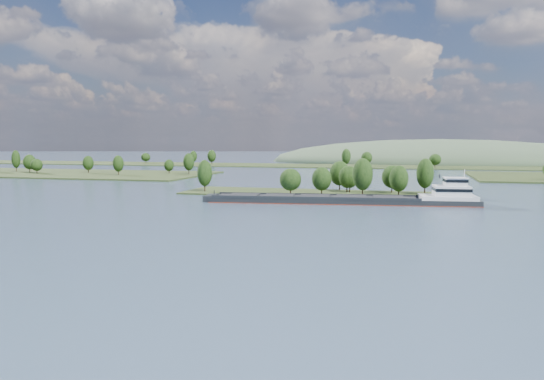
# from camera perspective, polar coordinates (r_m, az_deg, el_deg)

# --- Properties ---
(ground) EXTENTS (1800.00, 1800.00, 0.00)m
(ground) POSITION_cam_1_polar(r_m,az_deg,el_deg) (148.15, -0.09, -2.68)
(ground) COLOR #34465A
(ground) RESTS_ON ground
(tree_island) EXTENTS (100.00, 31.38, 15.03)m
(tree_island) POSITION_cam_1_polar(r_m,az_deg,el_deg) (203.95, 6.32, 0.68)
(tree_island) COLOR #243216
(tree_island) RESTS_ON ground
(back_shoreline) EXTENTS (900.00, 60.00, 16.05)m
(back_shoreline) POSITION_cam_1_polar(r_m,az_deg,el_deg) (423.23, 10.63, 2.55)
(back_shoreline) COLOR #243216
(back_shoreline) RESTS_ON ground
(hill_west) EXTENTS (320.00, 160.00, 44.00)m
(hill_west) POSITION_cam_1_polar(r_m,az_deg,el_deg) (522.55, 17.35, 2.84)
(hill_west) COLOR #3C4F36
(hill_west) RESTS_ON ground
(cargo_barge) EXTENTS (90.72, 21.09, 12.18)m
(cargo_barge) POSITION_cam_1_polar(r_m,az_deg,el_deg) (177.18, 9.25, -0.93)
(cargo_barge) COLOR black
(cargo_barge) RESTS_ON ground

